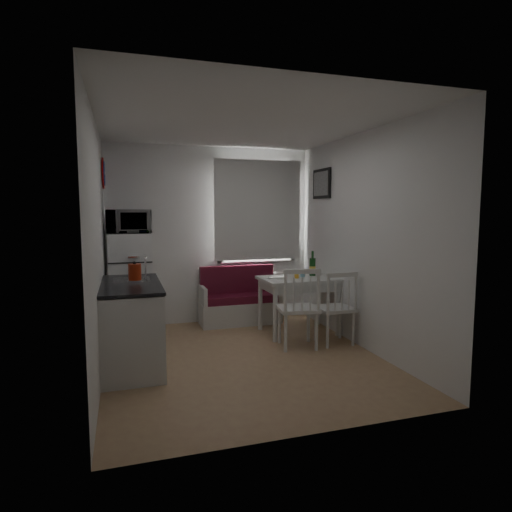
{
  "coord_description": "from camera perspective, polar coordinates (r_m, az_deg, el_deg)",
  "views": [
    {
      "loc": [
        -1.26,
        -4.52,
        1.66
      ],
      "look_at": [
        0.31,
        0.5,
        1.11
      ],
      "focal_mm": 30.0,
      "sensor_mm": 36.0,
      "label": 1
    }
  ],
  "objects": [
    {
      "name": "dining_table",
      "position": [
        5.84,
        5.69,
        -3.71
      ],
      "size": [
        1.03,
        0.73,
        0.76
      ],
      "rotation": [
        0.0,
        0.0,
        0.02
      ],
      "color": "silver",
      "rests_on": "floor"
    },
    {
      "name": "fridge",
      "position": [
        6.0,
        -16.36,
        -3.59
      ],
      "size": [
        0.55,
        0.55,
        1.37
      ],
      "primitive_type": "cube",
      "color": "white",
      "rests_on": "floor"
    },
    {
      "name": "wine_bottle",
      "position": [
        6.0,
        7.55,
        -0.98
      ],
      "size": [
        0.09,
        0.09,
        0.35
      ],
      "primitive_type": null,
      "color": "#164419",
      "rests_on": "dining_table"
    },
    {
      "name": "chair_right",
      "position": [
        5.38,
        10.92,
        -5.79
      ],
      "size": [
        0.43,
        0.41,
        0.5
      ],
      "rotation": [
        0.0,
        0.0,
        0.0
      ],
      "color": "silver",
      "rests_on": "floor"
    },
    {
      "name": "wall_left",
      "position": [
        4.54,
        -20.31,
        1.08
      ],
      "size": [
        0.02,
        3.5,
        2.6
      ],
      "primitive_type": "cube",
      "color": "white",
      "rests_on": "floor"
    },
    {
      "name": "floor",
      "position": [
        4.98,
        -1.71,
        -13.48
      ],
      "size": [
        3.0,
        3.5,
        0.02
      ],
      "primitive_type": "cube",
      "color": "#A67C58",
      "rests_on": "ground"
    },
    {
      "name": "wall_right",
      "position": [
        5.31,
        14.05,
        1.93
      ],
      "size": [
        0.02,
        3.5,
        2.6
      ],
      "primitive_type": "cube",
      "color": "white",
      "rests_on": "floor"
    },
    {
      "name": "wall_front",
      "position": [
        3.06,
        7.06,
        -0.79
      ],
      "size": [
        3.0,
        0.02,
        2.6
      ],
      "primitive_type": "cube",
      "color": "white",
      "rests_on": "floor"
    },
    {
      "name": "wall_back",
      "position": [
        6.41,
        -5.96,
        2.75
      ],
      "size": [
        3.0,
        0.02,
        2.6
      ],
      "primitive_type": "cube",
      "color": "white",
      "rests_on": "floor"
    },
    {
      "name": "drinking_glass_blue",
      "position": [
        5.9,
        6.23,
        -2.29
      ],
      "size": [
        0.06,
        0.06,
        0.1
      ],
      "primitive_type": "cylinder",
      "color": "#81C3DC",
      "rests_on": "dining_table"
    },
    {
      "name": "picture_frame",
      "position": [
        6.26,
        8.73,
        9.51
      ],
      "size": [
        0.04,
        0.52,
        0.42
      ],
      "primitive_type": "cube",
      "color": "black",
      "rests_on": "wall_right"
    },
    {
      "name": "kettle",
      "position": [
        4.76,
        -15.86,
        -2.1
      ],
      "size": [
        0.16,
        0.16,
        0.22
      ],
      "primitive_type": "cylinder",
      "color": "#A4260D",
      "rests_on": "kitchen_counter"
    },
    {
      "name": "kitchen_counter",
      "position": [
        4.83,
        -16.25,
        -8.69
      ],
      "size": [
        0.62,
        1.32,
        1.16
      ],
      "color": "silver",
      "rests_on": "floor"
    },
    {
      "name": "plate",
      "position": [
        5.74,
        2.85,
        -2.9
      ],
      "size": [
        0.26,
        0.26,
        0.02
      ],
      "primitive_type": "cylinder",
      "color": "white",
      "rests_on": "dining_table"
    },
    {
      "name": "microwave",
      "position": [
        5.87,
        -16.6,
        4.45
      ],
      "size": [
        0.56,
        0.38,
        0.31
      ],
      "primitive_type": "imported",
      "color": "white",
      "rests_on": "fridge"
    },
    {
      "name": "curtain",
      "position": [
        6.47,
        0.3,
        6.14
      ],
      "size": [
        1.35,
        0.02,
        1.5
      ],
      "primitive_type": "cube",
      "color": "white",
      "rests_on": "wall_back"
    },
    {
      "name": "drinking_glass_orange",
      "position": [
        5.76,
        5.44,
        -2.48
      ],
      "size": [
        0.06,
        0.06,
        0.1
      ],
      "primitive_type": "cylinder",
      "color": "yellow",
      "rests_on": "dining_table"
    },
    {
      "name": "bench",
      "position": [
        6.39,
        -2.2,
        -6.47
      ],
      "size": [
        1.18,
        0.45,
        0.85
      ],
      "color": "silver",
      "rests_on": "floor"
    },
    {
      "name": "chair_left",
      "position": [
        5.15,
        6.03,
        -5.78
      ],
      "size": [
        0.52,
        0.51,
        0.53
      ],
      "rotation": [
        0.0,
        0.0,
        -0.15
      ],
      "color": "silver",
      "rests_on": "floor"
    },
    {
      "name": "window",
      "position": [
        6.54,
        0.11,
        5.7
      ],
      "size": [
        1.22,
        0.06,
        1.47
      ],
      "primitive_type": "cube",
      "color": "silver",
      "rests_on": "wall_back"
    },
    {
      "name": "ceiling",
      "position": [
        4.79,
        -1.81,
        17.33
      ],
      "size": [
        3.0,
        3.5,
        0.02
      ],
      "primitive_type": "cube",
      "color": "white",
      "rests_on": "wall_back"
    },
    {
      "name": "wall_sign",
      "position": [
        5.99,
        -19.61,
        10.35
      ],
      "size": [
        0.03,
        0.4,
        0.4
      ],
      "primitive_type": "cylinder",
      "rotation": [
        0.0,
        1.57,
        0.0
      ],
      "color": "navy",
      "rests_on": "wall_left"
    }
  ]
}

